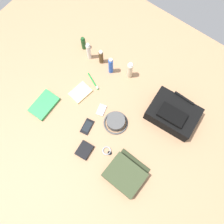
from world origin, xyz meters
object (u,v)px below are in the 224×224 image
(shampoo_bottle, at_px, (83,43))
(notepad, at_px, (80,92))
(paperback_novel, at_px, (44,105))
(wristwatch, at_px, (107,151))
(lotion_bottle, at_px, (130,70))
(wallet, at_px, (84,150))
(toothbrush, at_px, (94,82))
(backpack, at_px, (173,114))
(toiletry_pouch, at_px, (125,175))
(cologne_bottle, at_px, (101,57))
(deodorant_spray, at_px, (111,66))
(cell_phone, at_px, (87,127))
(toothpaste_tube, at_px, (89,51))
(media_player, at_px, (101,110))
(bucket_hat, at_px, (116,122))

(shampoo_bottle, bearing_deg, notepad, -54.68)
(paperback_novel, distance_m, wristwatch, 0.57)
(lotion_bottle, height_order, wallet, lotion_bottle)
(lotion_bottle, relative_size, toothbrush, 1.10)
(backpack, bearing_deg, toiletry_pouch, -92.36)
(cologne_bottle, height_order, wristwatch, cologne_bottle)
(deodorant_spray, relative_size, cell_phone, 1.41)
(shampoo_bottle, bearing_deg, toothpaste_tube, -25.18)
(notepad, bearing_deg, deodorant_spray, 83.77)
(notepad, bearing_deg, toothbrush, 86.23)
(deodorant_spray, bearing_deg, paperback_novel, -112.69)
(paperback_novel, height_order, media_player, paperback_novel)
(paperback_novel, distance_m, wallet, 0.45)
(toothpaste_tube, distance_m, deodorant_spray, 0.21)
(deodorant_spray, bearing_deg, toothbrush, -105.93)
(toothpaste_tube, relative_size, notepad, 1.14)
(wristwatch, bearing_deg, cell_phone, 166.60)
(shampoo_bottle, bearing_deg, media_player, -37.52)
(paperback_novel, bearing_deg, cologne_bottle, 78.76)
(bucket_hat, xyz_separation_m, paperback_novel, (-0.50, -0.21, -0.02))
(wallet, bearing_deg, backpack, 52.04)
(bucket_hat, bearing_deg, wallet, -100.17)
(wallet, distance_m, notepad, 0.44)
(deodorant_spray, bearing_deg, bucket_hat, -47.84)
(wallet, bearing_deg, shampoo_bottle, 122.57)
(toiletry_pouch, bearing_deg, wristwatch, 164.09)
(toothpaste_tube, relative_size, deodorant_spray, 0.99)
(toiletry_pouch, relative_size, lotion_bottle, 1.45)
(deodorant_spray, height_order, lotion_bottle, deodorant_spray)
(backpack, relative_size, notepad, 2.35)
(lotion_bottle, xyz_separation_m, wristwatch, (0.22, -0.56, -0.07))
(toiletry_pouch, height_order, lotion_bottle, lotion_bottle)
(toothpaste_tube, bearing_deg, lotion_bottle, 9.46)
(deodorant_spray, distance_m, wristwatch, 0.62)
(lotion_bottle, height_order, cell_phone, lotion_bottle)
(toothbrush, bearing_deg, wallet, -58.28)
(bucket_hat, xyz_separation_m, wallet, (-0.05, -0.29, -0.02))
(backpack, height_order, notepad, backpack)
(cologne_bottle, distance_m, deodorant_spray, 0.11)
(cell_phone, distance_m, notepad, 0.27)
(lotion_bottle, xyz_separation_m, paperback_novel, (-0.35, -0.57, -0.07))
(shampoo_bottle, bearing_deg, backpack, -4.64)
(toothpaste_tube, height_order, wristwatch, toothpaste_tube)
(backpack, distance_m, deodorant_spray, 0.57)
(cell_phone, bearing_deg, wallet, -56.91)
(cologne_bottle, xyz_separation_m, notepad, (0.04, -0.30, -0.06))
(wallet, relative_size, notepad, 0.73)
(deodorant_spray, distance_m, cell_phone, 0.48)
(shampoo_bottle, relative_size, cologne_bottle, 0.88)
(shampoo_bottle, distance_m, wallet, 0.83)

